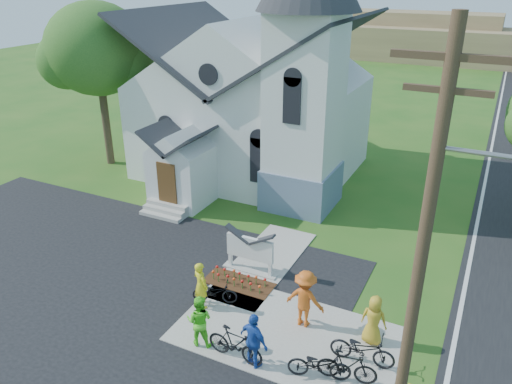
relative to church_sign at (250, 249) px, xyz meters
The scene contains 19 objects.
ground 3.57m from the church_sign, 69.44° to the right, with size 120.00×120.00×0.00m, color #275919.
parking_lot 7.86m from the church_sign, 138.12° to the right, with size 20.00×16.00×0.02m, color black.
sidewalk 3.95m from the church_sign, 45.00° to the right, with size 7.00×4.00×0.05m, color #9D998E.
church 11.06m from the church_sign, 114.73° to the left, with size 12.35×12.00×13.00m.
church_sign is the anchor object (origin of this frame).
flower_bed 1.34m from the church_sign, 90.00° to the right, with size 2.60×1.10×0.07m, color #3C1D10.
utility_pole 9.18m from the church_sign, 35.60° to the right, with size 3.45×0.28×10.00m.
tree_lot_corner 15.53m from the church_sign, 152.02° to the left, with size 5.60×5.60×9.15m.
distant_hills 53.34m from the church_sign, 85.10° to the left, with size 61.00×10.00×5.60m.
cyclist_0 2.72m from the church_sign, 100.60° to the right, with size 0.63×0.41×1.72m, color yellow.
bike_0 2.36m from the church_sign, 95.01° to the right, with size 0.55×1.57×0.82m, color black.
cyclist_1 4.29m from the church_sign, 83.93° to the right, with size 0.83×0.65×1.71m, color #5DE92B.
bike_1 4.75m from the church_sign, 68.30° to the right, with size 0.52×1.84×1.10m, color black.
cyclist_2 4.98m from the church_sign, 61.74° to the right, with size 1.05×0.44×1.79m, color blue.
bike_2 5.82m from the church_sign, 43.48° to the right, with size 0.62×1.79×0.94m, color black.
cyclist_3 3.59m from the church_sign, 33.82° to the right, with size 1.28×0.73×1.98m, color #D25817.
bike_3 6.22m from the church_sign, 37.27° to the right, with size 0.48×1.69×1.02m, color black.
cyclist_4 5.50m from the church_sign, 19.72° to the right, with size 0.81×0.52×1.65m, color gold.
bike_4 5.90m from the church_sign, 29.25° to the right, with size 0.66×1.90×1.00m, color black.
Camera 1 is at (6.18, -11.21, 10.64)m, focal length 35.00 mm.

